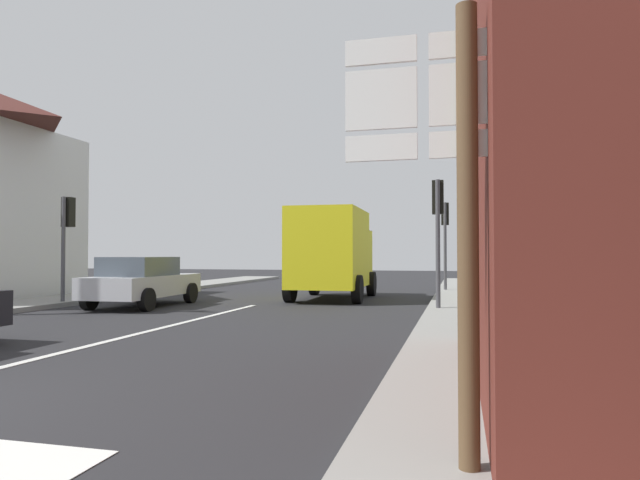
% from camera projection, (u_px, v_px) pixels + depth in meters
% --- Properties ---
extents(ground_plane, '(80.00, 80.00, 0.00)m').
position_uv_depth(ground_plane, '(227.00, 312.00, 14.72)').
color(ground_plane, '#232326').
extents(sidewalk_right, '(2.30, 44.00, 0.14)m').
position_uv_depth(sidewalk_right, '(475.00, 327.00, 11.23)').
color(sidewalk_right, gray).
rests_on(sidewalk_right, ground).
extents(lane_centre_stripe, '(0.16, 12.00, 0.01)m').
position_uv_depth(lane_centre_stripe, '(144.00, 332.00, 10.84)').
color(lane_centre_stripe, silver).
rests_on(lane_centre_stripe, ground).
extents(sedan_far, '(2.08, 4.26, 1.47)m').
position_uv_depth(sedan_far, '(142.00, 281.00, 16.35)').
color(sedan_far, '#B7BABF').
rests_on(sedan_far, ground).
extents(delivery_truck, '(2.58, 5.05, 3.05)m').
position_uv_depth(delivery_truck, '(332.00, 251.00, 19.00)').
color(delivery_truck, yellow).
rests_on(delivery_truck, ground).
extents(route_sign_post, '(1.66, 0.14, 3.20)m').
position_uv_depth(route_sign_post, '(467.00, 184.00, 3.66)').
color(route_sign_post, brown).
rests_on(route_sign_post, ground).
extents(traffic_light_near_left, '(0.30, 0.49, 3.28)m').
position_uv_depth(traffic_light_near_left, '(67.00, 225.00, 16.70)').
color(traffic_light_near_left, '#47474C').
rests_on(traffic_light_near_left, ground).
extents(traffic_light_near_right, '(0.30, 0.49, 3.52)m').
position_uv_depth(traffic_light_near_right, '(438.00, 214.00, 14.69)').
color(traffic_light_near_right, '#47474C').
rests_on(traffic_light_near_right, ground).
extents(traffic_light_far_right, '(0.30, 0.49, 3.64)m').
position_uv_depth(traffic_light_far_right, '(445.00, 226.00, 22.31)').
color(traffic_light_far_right, '#47474C').
rests_on(traffic_light_far_right, ground).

